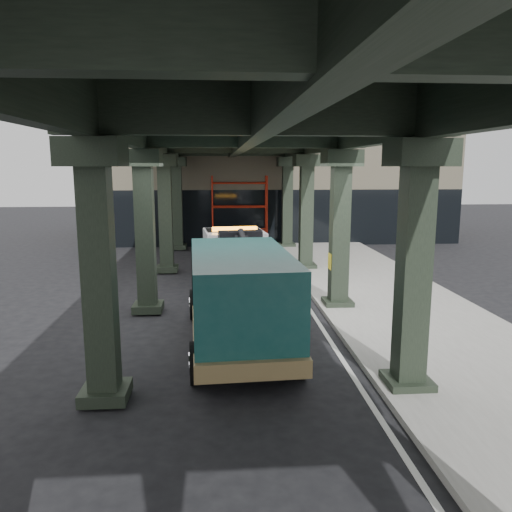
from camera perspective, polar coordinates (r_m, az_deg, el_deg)
name	(u,v)px	position (r m, az deg, el deg)	size (l,w,h in m)	color
ground	(262,331)	(14.03, 0.72, -8.52)	(90.00, 90.00, 0.00)	black
sidewalk	(395,305)	(16.85, 15.60, -5.42)	(5.00, 40.00, 0.15)	gray
lane_stripe	(310,309)	(16.14, 6.14, -6.03)	(0.12, 38.00, 0.01)	silver
viaduct	(243,134)	(15.28, -1.45, 13.80)	(7.40, 32.00, 6.40)	black
building	(266,174)	(33.39, 1.16, 9.34)	(22.00, 10.00, 8.00)	#C6B793
scaffolding	(239,210)	(28.01, -1.90, 5.29)	(3.08, 0.88, 4.00)	red
tow_truck	(242,267)	(16.55, -1.64, -1.27)	(2.88, 7.75, 2.49)	black
towed_van	(239,296)	(12.36, -1.94, -4.58)	(2.77, 6.30, 2.51)	#134644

